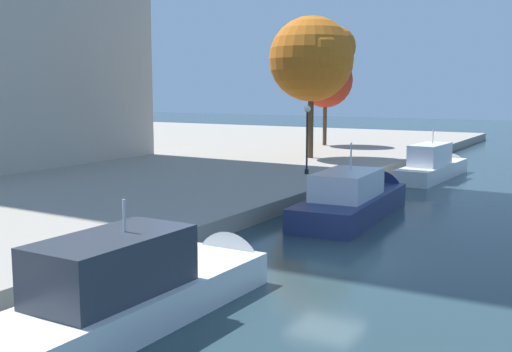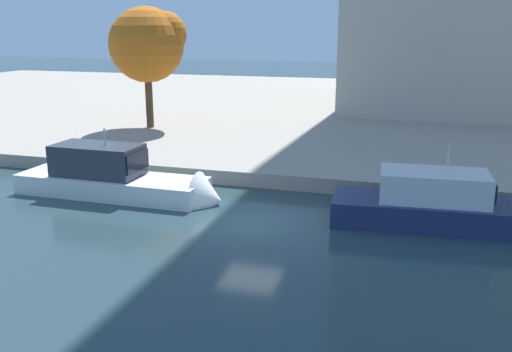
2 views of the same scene
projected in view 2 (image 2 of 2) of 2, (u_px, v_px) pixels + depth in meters
name	position (u px, v px, depth m)	size (l,w,h in m)	color
ground_plane	(251.00, 225.00, 23.76)	(220.00, 220.00, 0.00)	#23383D
dock_promenade	(351.00, 109.00, 54.09)	(120.00, 55.00, 0.78)	gray
motor_yacht_1	(122.00, 183.00, 27.62)	(10.65, 2.86, 4.41)	silver
motor_yacht_2	(466.00, 212.00, 23.30)	(10.89, 3.60, 4.69)	navy
mooring_bollard_0	(70.00, 149.00, 32.86)	(0.28, 0.28, 0.69)	#2D2D33
tree_3	(149.00, 42.00, 40.77)	(5.56, 5.60, 8.78)	#4C3823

